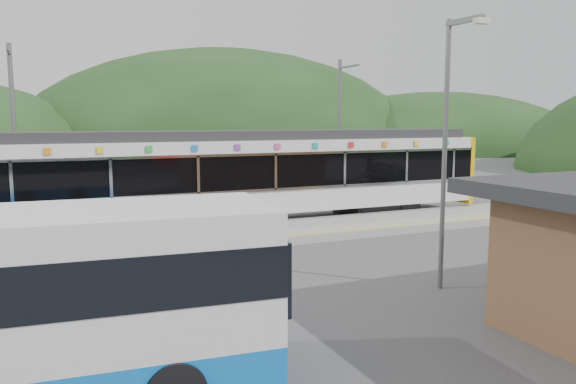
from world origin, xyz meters
name	(u,v)px	position (x,y,z in m)	size (l,w,h in m)	color
ground	(274,262)	(0.00, 0.00, 0.00)	(120.00, 120.00, 0.00)	#4C4C4F
hills	(360,218)	(6.19, 5.29, 0.00)	(146.00, 149.00, 26.00)	#1E3D19
platform	(238,236)	(0.00, 3.30, 0.15)	(26.00, 3.20, 0.30)	#9E9E99
yellow_line	(250,239)	(0.00, 2.00, 0.30)	(26.00, 0.10, 0.01)	yellow
train	(250,173)	(1.48, 6.00, 2.06)	(20.44, 3.01, 3.74)	black
catenary_mast_west	(14,134)	(-7.00, 8.56, 3.65)	(0.18, 1.80, 7.00)	slate
catenary_mast_east	(340,131)	(7.00, 8.56, 3.65)	(0.18, 1.80, 7.00)	slate
lamp_post	(449,132)	(2.77, -4.26, 3.89)	(0.36, 1.14, 6.54)	slate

